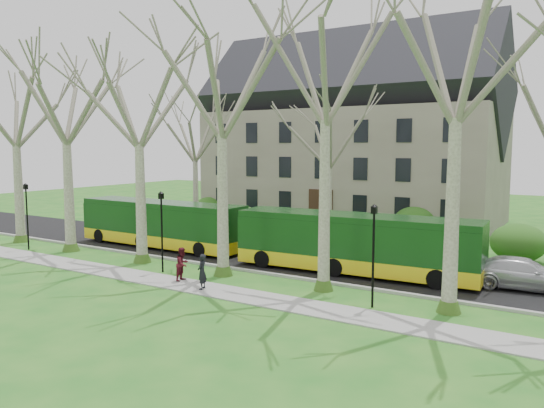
{
  "coord_description": "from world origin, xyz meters",
  "views": [
    {
      "loc": [
        13.94,
        -21.77,
        6.78
      ],
      "look_at": [
        -1.5,
        3.0,
        3.61
      ],
      "focal_mm": 35.0,
      "sensor_mm": 36.0,
      "label": 1
    }
  ],
  "objects_px": {
    "bus_lead": "(161,223)",
    "sedan": "(523,274)",
    "bus_follow": "(355,243)",
    "pedestrian_b": "(182,264)",
    "pedestrian_a": "(202,272)"
  },
  "relations": [
    {
      "from": "pedestrian_b",
      "to": "pedestrian_a",
      "type": "bearing_deg",
      "value": -118.6
    },
    {
      "from": "bus_lead",
      "to": "sedan",
      "type": "distance_m",
      "value": 22.11
    },
    {
      "from": "bus_lead",
      "to": "sedan",
      "type": "relative_size",
      "value": 2.5
    },
    {
      "from": "sedan",
      "to": "bus_lead",
      "type": "bearing_deg",
      "value": 86.57
    },
    {
      "from": "pedestrian_a",
      "to": "sedan",
      "type": "bearing_deg",
      "value": 105.29
    },
    {
      "from": "bus_follow",
      "to": "bus_lead",
      "type": "bearing_deg",
      "value": 176.5
    },
    {
      "from": "bus_lead",
      "to": "pedestrian_b",
      "type": "relative_size",
      "value": 7.49
    },
    {
      "from": "bus_lead",
      "to": "sedan",
      "type": "bearing_deg",
      "value": 4.06
    },
    {
      "from": "pedestrian_a",
      "to": "pedestrian_b",
      "type": "bearing_deg",
      "value": -128.43
    },
    {
      "from": "pedestrian_b",
      "to": "sedan",
      "type": "bearing_deg",
      "value": -70.54
    },
    {
      "from": "bus_lead",
      "to": "sedan",
      "type": "xyz_separation_m",
      "value": [
        22.06,
        1.19,
        -0.85
      ]
    },
    {
      "from": "bus_lead",
      "to": "pedestrian_b",
      "type": "distance_m",
      "value": 9.55
    },
    {
      "from": "bus_lead",
      "to": "bus_follow",
      "type": "xyz_separation_m",
      "value": [
        14.0,
        -0.07,
        0.04
      ]
    },
    {
      "from": "bus_lead",
      "to": "bus_follow",
      "type": "height_order",
      "value": "bus_follow"
    },
    {
      "from": "pedestrian_b",
      "to": "bus_lead",
      "type": "bearing_deg",
      "value": 43.07
    }
  ]
}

